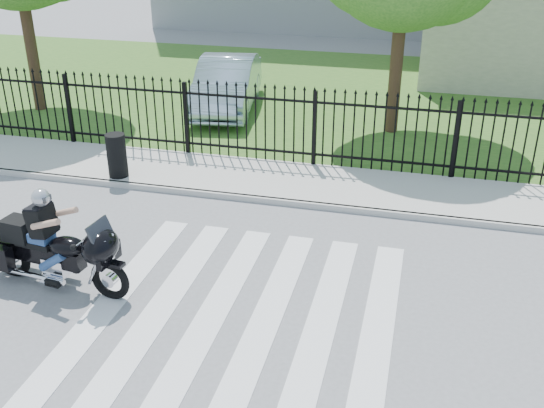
# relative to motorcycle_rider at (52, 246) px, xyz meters

# --- Properties ---
(ground) EXTENTS (120.00, 120.00, 0.00)m
(ground) POSITION_rel_motorcycle_rider_xyz_m (3.04, -0.31, -0.69)
(ground) COLOR slate
(ground) RESTS_ON ground
(crosswalk) EXTENTS (5.00, 5.50, 0.01)m
(crosswalk) POSITION_rel_motorcycle_rider_xyz_m (3.04, -0.31, -0.68)
(crosswalk) COLOR silver
(crosswalk) RESTS_ON ground
(sidewalk) EXTENTS (40.00, 2.00, 0.12)m
(sidewalk) POSITION_rel_motorcycle_rider_xyz_m (3.04, 4.69, -0.63)
(sidewalk) COLOR #ADAAA3
(sidewalk) RESTS_ON ground
(curb) EXTENTS (40.00, 0.12, 0.12)m
(curb) POSITION_rel_motorcycle_rider_xyz_m (3.04, 3.69, -0.63)
(curb) COLOR #ADAAA3
(curb) RESTS_ON ground
(grass_strip) EXTENTS (40.00, 12.00, 0.02)m
(grass_strip) POSITION_rel_motorcycle_rider_xyz_m (3.04, 11.69, -0.68)
(grass_strip) COLOR #315D20
(grass_strip) RESTS_ON ground
(iron_fence) EXTENTS (26.00, 0.04, 1.80)m
(iron_fence) POSITION_rel_motorcycle_rider_xyz_m (3.04, 5.69, 0.21)
(iron_fence) COLOR black
(iron_fence) RESTS_ON ground
(motorcycle_rider) EXTENTS (2.54, 1.00, 1.69)m
(motorcycle_rider) POSITION_rel_motorcycle_rider_xyz_m (0.00, 0.00, 0.00)
(motorcycle_rider) COLOR black
(motorcycle_rider) RESTS_ON ground
(parked_car) EXTENTS (2.20, 4.60, 1.46)m
(parked_car) POSITION_rel_motorcycle_rider_xyz_m (-0.21, 9.46, 0.06)
(parked_car) COLOR #A5BCD0
(parked_car) RESTS_ON grass_strip
(litter_bin) EXTENTS (0.55, 0.55, 0.94)m
(litter_bin) POSITION_rel_motorcycle_rider_xyz_m (-0.91, 3.99, -0.10)
(litter_bin) COLOR black
(litter_bin) RESTS_ON sidewalk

